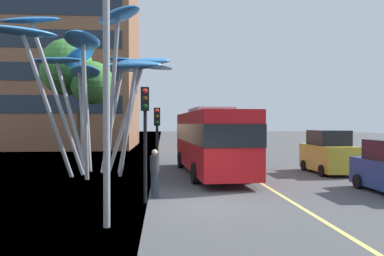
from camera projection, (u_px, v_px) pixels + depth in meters
ground at (191, 206)px, 12.79m from camera, size 120.00×240.00×0.10m
red_bus at (210, 138)px, 20.24m from camera, size 3.22×10.84×3.54m
leaf_sculpture at (96, 61)px, 20.43m from camera, size 9.32×10.00×8.48m
traffic_light_kerb_near at (145, 120)px, 12.92m from camera, size 0.28×0.42×3.96m
traffic_light_kerb_far at (157, 129)px, 16.90m from camera, size 0.28×0.42×3.42m
traffic_light_island_mid at (157, 125)px, 23.89m from camera, size 0.28×0.42×3.62m
car_parked_mid at (328, 153)px, 20.83m from camera, size 1.99×4.04×2.36m
street_lamp at (122, 52)px, 9.96m from camera, size 1.69×0.44×7.16m
tree_pavement_near at (73, 71)px, 27.03m from camera, size 5.58×5.49×8.53m
pedestrian at (155, 173)px, 13.97m from camera, size 0.34×0.34×1.78m
backdrop_building at (43, 65)px, 44.45m from camera, size 21.40×15.96×19.04m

